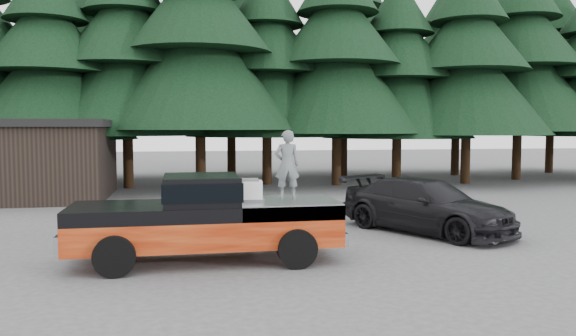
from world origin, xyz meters
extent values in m
plane|color=#474749|center=(0.00, 0.00, 0.00)|extent=(120.00, 120.00, 0.00)
cube|color=black|center=(-1.54, -0.69, 1.62)|extent=(1.66, 1.90, 0.59)
cube|color=white|center=(-0.51, -0.71, 1.55)|extent=(0.67, 0.57, 0.43)
imported|color=slate|center=(0.42, -0.48, 2.12)|extent=(0.59, 0.39, 1.58)
imported|color=black|center=(4.86, 1.68, 0.76)|extent=(4.42, 5.61, 1.52)
cube|color=black|center=(-9.00, 12.00, 1.50)|extent=(8.00, 6.00, 3.00)
cube|color=black|center=(-9.00, 12.00, 3.15)|extent=(8.40, 6.40, 0.30)
camera|label=1|loc=(-1.98, -13.07, 2.95)|focal=35.00mm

